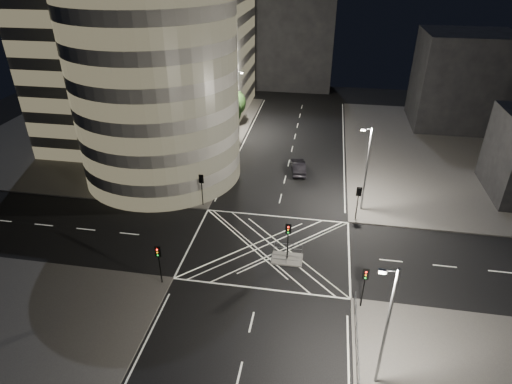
% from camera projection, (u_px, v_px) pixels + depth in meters
% --- Properties ---
extents(ground, '(120.00, 120.00, 0.00)m').
position_uv_depth(ground, '(269.00, 248.00, 43.29)').
color(ground, black).
rests_on(ground, ground).
extents(sidewalk_far_left, '(42.00, 42.00, 0.15)m').
position_uv_depth(sidewalk_far_left, '(118.00, 132.00, 70.57)').
color(sidewalk_far_left, '#53504E').
rests_on(sidewalk_far_left, ground).
extents(sidewalk_far_right, '(42.00, 42.00, 0.15)m').
position_uv_depth(sidewalk_far_right, '(492.00, 156.00, 62.18)').
color(sidewalk_far_right, '#53504E').
rests_on(sidewalk_far_right, ground).
extents(central_island, '(3.00, 2.00, 0.15)m').
position_uv_depth(central_island, '(287.00, 259.00, 41.68)').
color(central_island, slate).
rests_on(central_island, ground).
extents(office_tower_curved, '(30.00, 29.00, 27.20)m').
position_uv_depth(office_tower_curved, '(134.00, 69.00, 56.06)').
color(office_tower_curved, gray).
rests_on(office_tower_curved, sidewalk_far_left).
extents(office_block_rear, '(24.00, 16.00, 22.00)m').
position_uv_depth(office_block_rear, '(182.00, 46.00, 76.90)').
color(office_block_rear, gray).
rests_on(office_block_rear, sidewalk_far_left).
extents(building_right_far, '(14.00, 12.00, 15.00)m').
position_uv_depth(building_right_far, '(461.00, 80.00, 69.98)').
color(building_right_far, black).
rests_on(building_right_far, sidewalk_far_right).
extents(building_far_end, '(18.00, 8.00, 18.00)m').
position_uv_depth(building_far_end, '(290.00, 44.00, 89.06)').
color(building_far_end, black).
rests_on(building_far_end, ground).
extents(tree_a, '(4.26, 4.26, 6.63)m').
position_uv_depth(tree_a, '(192.00, 164.00, 50.37)').
color(tree_a, black).
rests_on(tree_a, sidewalk_far_left).
extents(tree_b, '(4.62, 4.62, 6.98)m').
position_uv_depth(tree_b, '(206.00, 143.00, 55.44)').
color(tree_b, black).
rests_on(tree_b, sidewalk_far_left).
extents(tree_c, '(3.99, 3.99, 7.22)m').
position_uv_depth(tree_c, '(217.00, 122.00, 60.28)').
color(tree_c, black).
rests_on(tree_c, sidewalk_far_left).
extents(tree_d, '(4.68, 4.68, 7.32)m').
position_uv_depth(tree_d, '(226.00, 110.00, 65.56)').
color(tree_d, black).
rests_on(tree_d, sidewalk_far_left).
extents(tree_e, '(3.75, 3.75, 6.08)m').
position_uv_depth(tree_e, '(235.00, 103.00, 71.05)').
color(tree_e, black).
rests_on(tree_e, sidewalk_far_left).
extents(traffic_signal_fl, '(0.55, 0.22, 4.00)m').
position_uv_depth(traffic_signal_fl, '(202.00, 184.00, 48.94)').
color(traffic_signal_fl, black).
rests_on(traffic_signal_fl, sidewalk_far_left).
extents(traffic_signal_nl, '(0.55, 0.22, 4.00)m').
position_uv_depth(traffic_signal_nl, '(159.00, 258.00, 37.30)').
color(traffic_signal_nl, black).
rests_on(traffic_signal_nl, sidewalk_near_left).
extents(traffic_signal_fr, '(0.55, 0.22, 4.00)m').
position_uv_depth(traffic_signal_fr, '(358.00, 197.00, 46.40)').
color(traffic_signal_fr, black).
rests_on(traffic_signal_fr, sidewalk_far_right).
extents(traffic_signal_nr, '(0.55, 0.22, 4.00)m').
position_uv_depth(traffic_signal_nr, '(365.00, 281.00, 34.75)').
color(traffic_signal_nr, black).
rests_on(traffic_signal_nr, sidewalk_near_right).
extents(traffic_signal_island, '(0.55, 0.22, 4.00)m').
position_uv_depth(traffic_signal_island, '(288.00, 235.00, 40.27)').
color(traffic_signal_island, black).
rests_on(traffic_signal_island, central_island).
extents(street_lamp_left_near, '(1.25, 0.25, 10.00)m').
position_uv_depth(street_lamp_left_near, '(207.00, 145.00, 52.18)').
color(street_lamp_left_near, slate).
rests_on(street_lamp_left_near, sidewalk_far_left).
extents(street_lamp_left_far, '(1.25, 0.25, 10.00)m').
position_uv_depth(street_lamp_left_far, '(237.00, 100.00, 67.59)').
color(street_lamp_left_far, slate).
rests_on(street_lamp_left_far, sidewalk_far_left).
extents(street_lamp_right_far, '(1.25, 0.25, 10.00)m').
position_uv_depth(street_lamp_right_far, '(366.00, 167.00, 46.89)').
color(street_lamp_right_far, slate).
rests_on(street_lamp_right_far, sidewalk_far_right).
extents(street_lamp_right_near, '(1.25, 0.25, 10.00)m').
position_uv_depth(street_lamp_right_near, '(386.00, 326.00, 27.19)').
color(street_lamp_right_near, slate).
rests_on(street_lamp_right_near, sidewalk_near_right).
extents(railing_near_right, '(0.06, 11.70, 1.10)m').
position_uv_depth(railing_near_right, '(358.00, 351.00, 31.34)').
color(railing_near_right, slate).
rests_on(railing_near_right, sidewalk_near_right).
extents(railing_island_south, '(2.80, 0.06, 1.10)m').
position_uv_depth(railing_island_south, '(286.00, 260.00, 40.60)').
color(railing_island_south, slate).
rests_on(railing_island_south, central_island).
extents(railing_island_north, '(2.80, 0.06, 1.10)m').
position_uv_depth(railing_island_north, '(288.00, 248.00, 42.14)').
color(railing_island_north, slate).
rests_on(railing_island_north, central_island).
extents(sedan, '(2.54, 5.21, 1.65)m').
position_uv_depth(sedan, '(298.00, 167.00, 57.53)').
color(sedan, black).
rests_on(sedan, ground).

